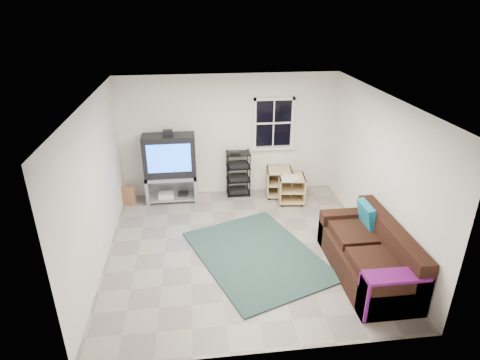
{
  "coord_description": "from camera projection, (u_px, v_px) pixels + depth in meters",
  "views": [
    {
      "loc": [
        -0.75,
        -5.84,
        3.95
      ],
      "look_at": [
        0.0,
        0.4,
        1.11
      ],
      "focal_mm": 30.0,
      "sensor_mm": 36.0,
      "label": 1
    }
  ],
  "objects": [
    {
      "name": "paper_bag",
      "position": [
        129.0,
        196.0,
        8.41
      ],
      "size": [
        0.3,
        0.25,
        0.38
      ],
      "primitive_type": "cube",
      "rotation": [
        0.0,
        0.0,
        -0.34
      ],
      "color": "#A47749",
      "rests_on": "ground"
    },
    {
      "name": "tv_unit",
      "position": [
        170.0,
        163.0,
        8.32
      ],
      "size": [
        1.06,
        0.53,
        1.56
      ],
      "color": "#9A9AA2",
      "rests_on": "ground"
    },
    {
      "name": "side_table_right",
      "position": [
        291.0,
        187.0,
        8.46
      ],
      "size": [
        0.59,
        0.59,
        0.61
      ],
      "rotation": [
        0.0,
        0.0,
        -0.12
      ],
      "color": "tan",
      "rests_on": "ground"
    },
    {
      "name": "av_rack",
      "position": [
        238.0,
        176.0,
        8.72
      ],
      "size": [
        0.5,
        0.37,
        1.01
      ],
      "color": "black",
      "rests_on": "ground"
    },
    {
      "name": "side_table_left",
      "position": [
        279.0,
        181.0,
        8.75
      ],
      "size": [
        0.58,
        0.58,
        0.62
      ],
      "rotation": [
        0.0,
        0.0,
        -0.12
      ],
      "color": "tan",
      "rests_on": "ground"
    },
    {
      "name": "sofa",
      "position": [
        370.0,
        256.0,
        6.18
      ],
      "size": [
        0.92,
        2.07,
        0.95
      ],
      "color": "black",
      "rests_on": "ground"
    },
    {
      "name": "room",
      "position": [
        273.0,
        127.0,
        8.54
      ],
      "size": [
        4.6,
        4.62,
        4.6
      ],
      "color": "gray",
      "rests_on": "ground"
    },
    {
      "name": "shag_rug",
      "position": [
        257.0,
        255.0,
        6.76
      ],
      "size": [
        2.51,
        2.9,
        0.03
      ],
      "primitive_type": "cube",
      "rotation": [
        0.0,
        0.0,
        0.35
      ],
      "color": "#322216",
      "rests_on": "ground"
    }
  ]
}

